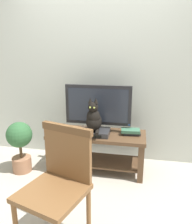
# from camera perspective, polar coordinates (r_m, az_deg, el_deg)

# --- Properties ---
(ground_plane) EXTENTS (12.00, 12.00, 0.00)m
(ground_plane) POSITION_cam_1_polar(r_m,az_deg,el_deg) (2.73, -2.38, -19.71)
(ground_plane) COLOR #ADA393
(back_wall) EXTENTS (7.00, 0.12, 2.80)m
(back_wall) POSITION_cam_1_polar(r_m,az_deg,el_deg) (3.24, 1.68, 12.42)
(back_wall) COLOR #B7BCB2
(back_wall) RESTS_ON ground
(tv_stand) EXTENTS (1.26, 0.50, 0.52)m
(tv_stand) POSITION_cam_1_polar(r_m,az_deg,el_deg) (3.00, 0.19, -8.27)
(tv_stand) COLOR #513823
(tv_stand) RESTS_ON ground
(tv) EXTENTS (0.87, 0.20, 0.62)m
(tv) POSITION_cam_1_polar(r_m,az_deg,el_deg) (2.92, 0.52, 1.32)
(tv) COLOR black
(tv) RESTS_ON tv_stand
(media_box) EXTENTS (0.39, 0.24, 0.06)m
(media_box) POSITION_cam_1_polar(r_m,az_deg,el_deg) (2.86, -0.53, -5.28)
(media_box) COLOR #2D2D30
(media_box) RESTS_ON tv_stand
(cat) EXTENTS (0.20, 0.33, 0.43)m
(cat) POSITION_cam_1_polar(r_m,az_deg,el_deg) (2.79, -0.59, -1.74)
(cat) COLOR black
(cat) RESTS_ON media_box
(wooden_chair) EXTENTS (0.59, 0.59, 0.99)m
(wooden_chair) POSITION_cam_1_polar(r_m,az_deg,el_deg) (1.90, -9.39, -16.19)
(wooden_chair) COLOR brown
(wooden_chair) RESTS_ON ground
(book_stack) EXTENTS (0.25, 0.17, 0.07)m
(book_stack) POSITION_cam_1_polar(r_m,az_deg,el_deg) (2.91, 8.93, -4.97)
(book_stack) COLOR #2D2D33
(book_stack) RESTS_ON tv_stand
(potted_plant) EXTENTS (0.33, 0.33, 0.68)m
(potted_plant) POSITION_cam_1_polar(r_m,az_deg,el_deg) (3.11, -18.80, -7.38)
(potted_plant) COLOR #9E6B4C
(potted_plant) RESTS_ON ground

